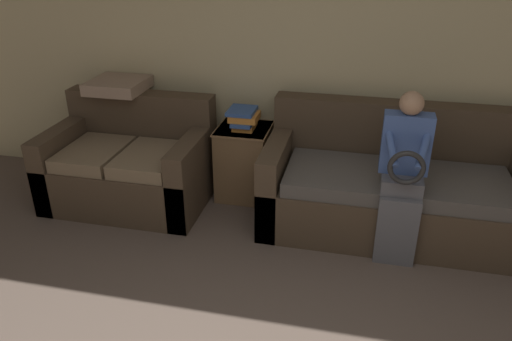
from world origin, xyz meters
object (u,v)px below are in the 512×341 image
at_px(couch_main, 394,189).
at_px(book_stack, 244,118).
at_px(couch_side, 131,166).
at_px(side_shelf, 244,161).
at_px(child_left_seated, 403,173).
at_px(throw_pillow, 118,85).

xyz_separation_m(couch_main, book_stack, (-1.28, 0.22, 0.41)).
distance_m(couch_side, side_shelf, 0.99).
distance_m(couch_side, child_left_seated, 2.29).
distance_m(couch_main, couch_side, 2.22).
xyz_separation_m(side_shelf, book_stack, (0.00, -0.01, 0.40)).
bearing_deg(side_shelf, throw_pillow, 179.42).
height_order(child_left_seated, throw_pillow, child_left_seated).
xyz_separation_m(couch_main, couch_side, (-2.22, -0.06, -0.01)).
bearing_deg(book_stack, couch_main, -9.99).
bearing_deg(child_left_seated, couch_main, 92.45).
distance_m(child_left_seated, side_shelf, 1.48).
xyz_separation_m(couch_side, child_left_seated, (2.24, -0.34, 0.34)).
bearing_deg(child_left_seated, book_stack, 154.40).
relative_size(child_left_seated, side_shelf, 1.89).
relative_size(couch_main, couch_side, 1.52).
bearing_deg(couch_side, book_stack, 16.62).
bearing_deg(book_stack, side_shelf, 114.57).
relative_size(side_shelf, throw_pillow, 1.37).
relative_size(couch_main, child_left_seated, 1.67).
relative_size(couch_side, side_shelf, 2.07).
relative_size(couch_side, book_stack, 4.67).
relative_size(couch_main, side_shelf, 3.15).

